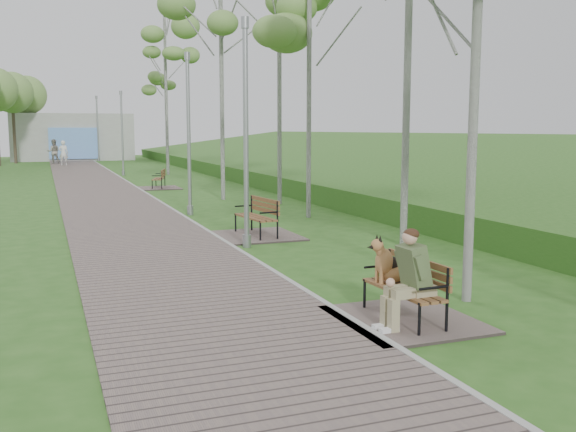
# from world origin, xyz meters

# --- Properties ---
(ground) EXTENTS (120.00, 120.00, 0.00)m
(ground) POSITION_xyz_m (0.00, 0.00, 0.00)
(ground) COLOR #2C591B
(ground) RESTS_ON ground
(walkway) EXTENTS (3.50, 67.00, 0.04)m
(walkway) POSITION_xyz_m (-1.75, 21.50, 0.02)
(walkway) COLOR #675753
(walkway) RESTS_ON ground
(kerb) EXTENTS (0.10, 67.00, 0.05)m
(kerb) POSITION_xyz_m (0.00, 21.50, 0.03)
(kerb) COLOR #999993
(kerb) RESTS_ON ground
(embankment) EXTENTS (14.00, 70.00, 1.60)m
(embankment) POSITION_xyz_m (12.00, 20.00, 0.00)
(embankment) COLOR #44752C
(embankment) RESTS_ON ground
(building_north) EXTENTS (10.00, 5.20, 4.00)m
(building_north) POSITION_xyz_m (-1.50, 50.97, 1.99)
(building_north) COLOR #9E9E99
(building_north) RESTS_ON ground
(bench_main) EXTENTS (1.83, 2.03, 1.59)m
(bench_main) POSITION_xyz_m (0.62, -0.84, 0.45)
(bench_main) COLOR #675753
(bench_main) RESTS_ON ground
(bench_second) EXTENTS (1.96, 2.18, 1.20)m
(bench_second) POSITION_xyz_m (0.96, 6.78, 0.23)
(bench_second) COLOR #675753
(bench_second) RESTS_ON ground
(bench_third) EXTENTS (1.77, 1.96, 1.09)m
(bench_third) POSITION_xyz_m (0.90, 20.91, 0.20)
(bench_third) COLOR #675753
(bench_third) RESTS_ON ground
(lamp_post_near) EXTENTS (0.20, 0.20, 5.12)m
(lamp_post_near) POSITION_xyz_m (0.31, 5.44, 2.39)
(lamp_post_near) COLOR gray
(lamp_post_near) RESTS_ON ground
(lamp_post_second) EXTENTS (0.19, 0.19, 5.02)m
(lamp_post_second) POSITION_xyz_m (0.30, 11.42, 2.34)
(lamp_post_second) COLOR gray
(lamp_post_second) RESTS_ON ground
(lamp_post_third) EXTENTS (0.19, 0.19, 4.86)m
(lamp_post_third) POSITION_xyz_m (0.37, 29.93, 2.27)
(lamp_post_third) COLOR gray
(lamp_post_third) RESTS_ON ground
(lamp_post_far) EXTENTS (0.21, 0.21, 5.44)m
(lamp_post_far) POSITION_xyz_m (0.42, 48.04, 2.54)
(lamp_post_far) COLOR gray
(lamp_post_far) RESTS_ON ground
(pedestrian_near) EXTENTS (0.76, 0.58, 1.86)m
(pedestrian_near) POSITION_xyz_m (-2.57, 41.59, 0.93)
(pedestrian_near) COLOR silver
(pedestrian_near) RESTS_ON ground
(pedestrian_far) EXTENTS (0.95, 0.75, 1.91)m
(pedestrian_far) POSITION_xyz_m (-3.20, 44.34, 0.95)
(pedestrian_far) COLOR gray
(pedestrian_far) RESTS_ON ground
(birch_far_b) EXTENTS (2.79, 2.79, 9.87)m
(birch_far_b) POSITION_xyz_m (2.96, 29.80, 7.75)
(birch_far_b) COLOR silver
(birch_far_b) RESTS_ON ground
(birch_distant_a) EXTENTS (2.52, 2.52, 7.81)m
(birch_distant_a) POSITION_xyz_m (3.84, 34.91, 6.13)
(birch_distant_a) COLOR silver
(birch_distant_a) RESTS_ON ground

